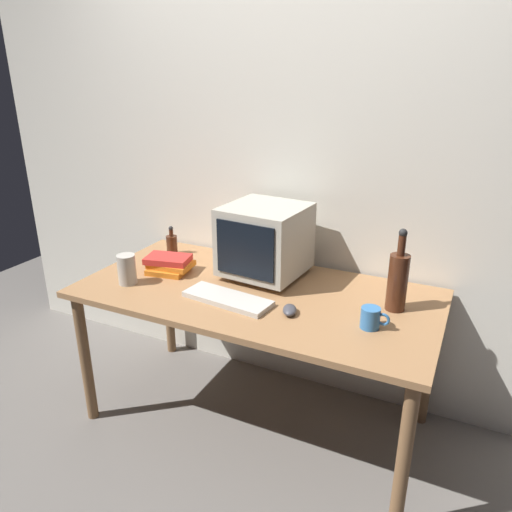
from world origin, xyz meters
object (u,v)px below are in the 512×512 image
(keyboard, at_px, (228,299))
(bottle_tall, at_px, (398,280))
(computer_mouse, at_px, (290,310))
(crt_monitor, at_px, (265,240))
(bottle_short, at_px, (172,244))
(book_stack, at_px, (169,264))
(mug, at_px, (371,318))
(metal_canister, at_px, (127,269))

(keyboard, bearing_deg, bottle_tall, 26.35)
(computer_mouse, height_order, bottle_tall, bottle_tall)
(keyboard, bearing_deg, crt_monitor, 91.53)
(bottle_short, height_order, book_stack, bottle_short)
(crt_monitor, bearing_deg, keyboard, -95.15)
(computer_mouse, xyz_separation_m, bottle_tall, (0.40, 0.24, 0.12))
(mug, bearing_deg, bottle_tall, 74.72)
(mug, height_order, metal_canister, metal_canister)
(bottle_tall, bearing_deg, computer_mouse, -148.82)
(mug, bearing_deg, bottle_short, 163.71)
(metal_canister, bearing_deg, bottle_short, 95.32)
(bottle_short, relative_size, book_stack, 0.65)
(computer_mouse, height_order, book_stack, book_stack)
(crt_monitor, bearing_deg, book_stack, -160.51)
(keyboard, bearing_deg, computer_mouse, 8.30)
(bottle_short, height_order, metal_canister, bottle_short)
(computer_mouse, distance_m, mug, 0.35)
(book_stack, xyz_separation_m, metal_canister, (-0.10, -0.21, 0.03))
(bottle_tall, xyz_separation_m, book_stack, (-1.15, -0.08, -0.10))
(computer_mouse, relative_size, bottle_tall, 0.27)
(metal_canister, bearing_deg, keyboard, 4.28)
(computer_mouse, distance_m, bottle_short, 0.97)
(keyboard, xyz_separation_m, metal_canister, (-0.54, -0.04, 0.06))
(crt_monitor, xyz_separation_m, computer_mouse, (0.27, -0.33, -0.17))
(computer_mouse, height_order, bottle_short, bottle_short)
(keyboard, xyz_separation_m, book_stack, (-0.44, 0.17, 0.03))
(bottle_short, distance_m, mug, 1.28)
(bottle_short, xyz_separation_m, book_stack, (0.14, -0.23, -0.02))
(crt_monitor, distance_m, bottle_tall, 0.68)
(crt_monitor, distance_m, book_stack, 0.53)
(crt_monitor, relative_size, bottle_short, 2.49)
(bottle_tall, distance_m, mug, 0.24)
(keyboard, bearing_deg, mug, 10.15)
(crt_monitor, height_order, mug, crt_monitor)
(book_stack, height_order, metal_canister, metal_canister)
(crt_monitor, bearing_deg, metal_canister, -146.32)
(crt_monitor, relative_size, mug, 3.47)
(bottle_tall, relative_size, mug, 3.12)
(computer_mouse, xyz_separation_m, book_stack, (-0.75, 0.16, 0.02))
(computer_mouse, distance_m, metal_canister, 0.85)
(keyboard, xyz_separation_m, mug, (0.65, 0.04, 0.03))
(bottle_tall, height_order, book_stack, bottle_tall)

